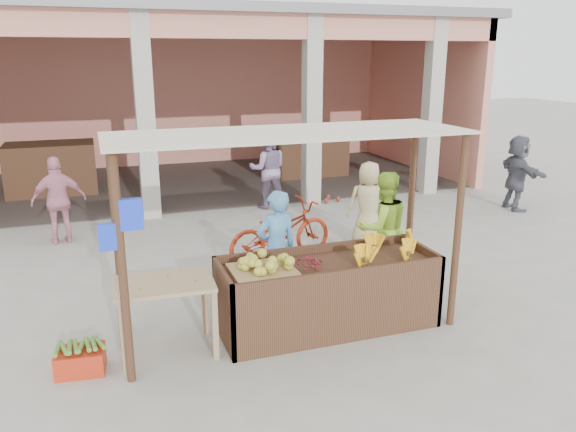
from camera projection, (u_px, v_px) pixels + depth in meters
name	position (u px, v px, depth m)	size (l,w,h in m)	color
ground	(289.00, 332.00, 6.71)	(60.00, 60.00, 0.00)	gray
market_building	(174.00, 75.00, 14.08)	(14.40, 6.40, 4.20)	#DB8473
fruit_stall	(328.00, 296.00, 6.76)	(2.60, 0.95, 0.80)	#533521
stall_awning	(286.00, 169.00, 6.21)	(4.09, 1.35, 2.39)	#533521
banana_heap	(388.00, 250.00, 6.85)	(1.04, 0.57, 0.19)	yellow
melon_tray	(263.00, 266.00, 6.34)	(0.72, 0.63, 0.19)	#9F7F52
berry_heap	(307.00, 261.00, 6.54)	(0.49, 0.40, 0.16)	maroon
side_table	(165.00, 294.00, 6.05)	(1.08, 0.75, 0.85)	tan
papaya_pile	(164.00, 273.00, 5.98)	(0.75, 0.43, 0.21)	#559932
red_crate	(80.00, 361.00, 5.84)	(0.49, 0.35, 0.25)	red
plantain_bundle	(79.00, 347.00, 5.79)	(0.39, 0.27, 0.08)	#4D8831
produce_sacks	(327.00, 190.00, 12.56)	(0.89, 0.67, 0.54)	maroon
vendor_blue	(276.00, 245.00, 7.25)	(0.62, 0.46, 1.66)	#5097D3
vendor_green	(383.00, 225.00, 7.98)	(0.83, 0.48, 1.72)	#A3D536
motorcycle	(281.00, 230.00, 8.92)	(1.93, 0.67, 1.01)	maroon
shopper_b	(59.00, 198.00, 9.69)	(0.96, 0.51, 1.64)	#CF8197
shopper_c	(368.00, 200.00, 9.57)	(0.79, 0.51, 1.63)	tan
shopper_d	(517.00, 171.00, 11.84)	(1.55, 0.64, 1.68)	#4F515D
shopper_f	(268.00, 165.00, 11.96)	(0.90, 0.52, 1.85)	gray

